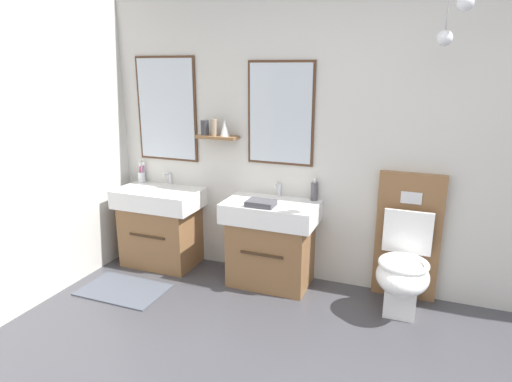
# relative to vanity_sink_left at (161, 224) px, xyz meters

# --- Properties ---
(wall_back) EXTENTS (5.13, 0.50, 2.55)m
(wall_back) POSITION_rel_vanity_sink_left_xyz_m (1.96, 0.26, 0.90)
(wall_back) COLOR beige
(wall_back) RESTS_ON ground
(bath_mat) EXTENTS (0.68, 0.44, 0.01)m
(bath_mat) POSITION_rel_vanity_sink_left_xyz_m (-0.00, -0.59, -0.37)
(bath_mat) COLOR #474C56
(bath_mat) RESTS_ON ground
(vanity_sink_left) EXTENTS (0.75, 0.48, 0.71)m
(vanity_sink_left) POSITION_rel_vanity_sink_left_xyz_m (0.00, 0.00, 0.00)
(vanity_sink_left) COLOR brown
(vanity_sink_left) RESTS_ON ground
(tap_on_left_sink) EXTENTS (0.03, 0.13, 0.11)m
(tap_on_left_sink) POSITION_rel_vanity_sink_left_xyz_m (-0.00, 0.17, 0.40)
(tap_on_left_sink) COLOR silver
(tap_on_left_sink) RESTS_ON vanity_sink_left
(vanity_sink_right) EXTENTS (0.75, 0.48, 0.71)m
(vanity_sink_right) POSITION_rel_vanity_sink_left_xyz_m (1.07, 0.00, 0.00)
(vanity_sink_right) COLOR brown
(vanity_sink_right) RESTS_ON ground
(tap_on_right_sink) EXTENTS (0.03, 0.13, 0.11)m
(tap_on_right_sink) POSITION_rel_vanity_sink_left_xyz_m (1.07, 0.17, 0.40)
(tap_on_right_sink) COLOR silver
(tap_on_right_sink) RESTS_ON vanity_sink_right
(toilet) EXTENTS (0.48, 0.62, 1.00)m
(toilet) POSITION_rel_vanity_sink_left_xyz_m (2.12, -0.00, 0.00)
(toilet) COLOR brown
(toilet) RESTS_ON ground
(toothbrush_cup) EXTENTS (0.07, 0.07, 0.21)m
(toothbrush_cup) POSITION_rel_vanity_sink_left_xyz_m (-0.30, 0.16, 0.39)
(toothbrush_cup) COLOR silver
(toothbrush_cup) RESTS_ON vanity_sink_left
(soap_dispenser) EXTENTS (0.06, 0.06, 0.18)m
(soap_dispenser) POSITION_rel_vanity_sink_left_xyz_m (1.37, 0.17, 0.41)
(soap_dispenser) COLOR #4C4C51
(soap_dispenser) RESTS_ON vanity_sink_right
(folded_hand_towel) EXTENTS (0.22, 0.16, 0.04)m
(folded_hand_towel) POSITION_rel_vanity_sink_left_xyz_m (1.03, -0.14, 0.36)
(folded_hand_towel) COLOR #47474C
(folded_hand_towel) RESTS_ON vanity_sink_right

